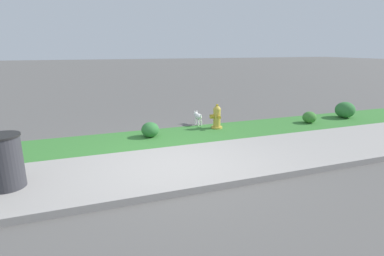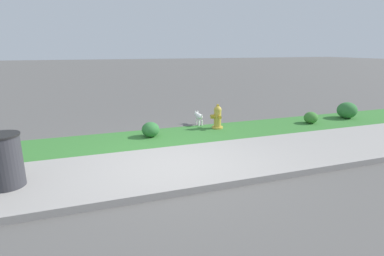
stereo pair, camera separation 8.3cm
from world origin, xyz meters
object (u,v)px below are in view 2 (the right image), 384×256
(fire_hydrant_far_end, at_px, (217,117))
(shrub_bush_far_verge, at_px, (151,130))
(shrub_bush_near_lamp, at_px, (347,110))
(shrub_bush_mid_verge, at_px, (311,118))
(small_white_dog, at_px, (199,117))
(trash_bin, at_px, (4,161))

(fire_hydrant_far_end, distance_m, shrub_bush_far_verge, 1.96)
(shrub_bush_near_lamp, bearing_deg, shrub_bush_far_verge, 179.90)
(fire_hydrant_far_end, relative_size, shrub_bush_far_verge, 1.53)
(shrub_bush_near_lamp, bearing_deg, shrub_bush_mid_verge, -173.54)
(fire_hydrant_far_end, relative_size, shrub_bush_near_lamp, 1.13)
(fire_hydrant_far_end, height_order, shrub_bush_near_lamp, fire_hydrant_far_end)
(shrub_bush_mid_verge, bearing_deg, small_white_dog, 163.57)
(shrub_bush_far_verge, xyz_separation_m, shrub_bush_near_lamp, (6.43, -0.01, 0.07))
(trash_bin, xyz_separation_m, shrub_bush_far_verge, (2.80, 2.05, -0.26))
(small_white_dog, bearing_deg, trash_bin, 121.82)
(small_white_dog, xyz_separation_m, shrub_bush_far_verge, (-1.60, -0.77, -0.05))
(small_white_dog, distance_m, shrub_bush_far_verge, 1.78)
(fire_hydrant_far_end, xyz_separation_m, trash_bin, (-4.75, -2.25, 0.12))
(shrub_bush_far_verge, bearing_deg, shrub_bush_near_lamp, -0.10)
(shrub_bush_mid_verge, xyz_separation_m, shrub_bush_far_verge, (-4.86, 0.19, 0.02))
(fire_hydrant_far_end, distance_m, shrub_bush_mid_verge, 2.94)
(trash_bin, xyz_separation_m, shrub_bush_near_lamp, (9.23, 2.04, -0.19))
(shrub_bush_mid_verge, relative_size, shrub_bush_far_verge, 0.91)
(small_white_dog, xyz_separation_m, trash_bin, (-4.40, -2.82, 0.20))
(fire_hydrant_far_end, height_order, trash_bin, trash_bin)
(shrub_bush_mid_verge, bearing_deg, trash_bin, -166.31)
(trash_bin, bearing_deg, small_white_dog, 32.71)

